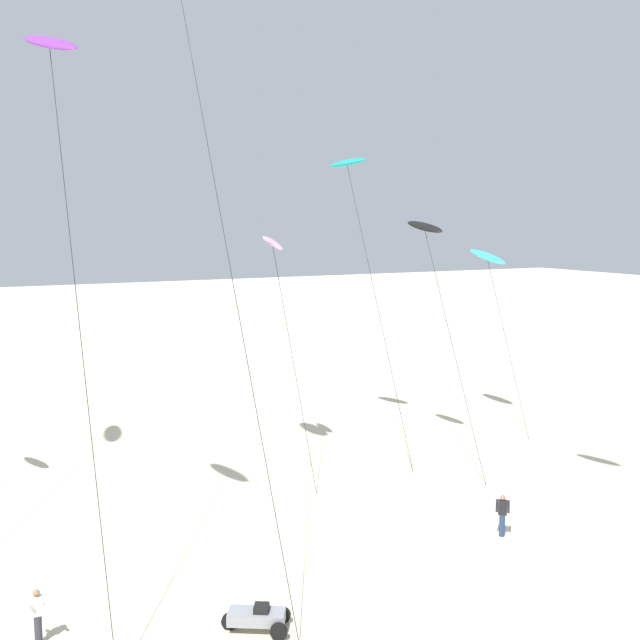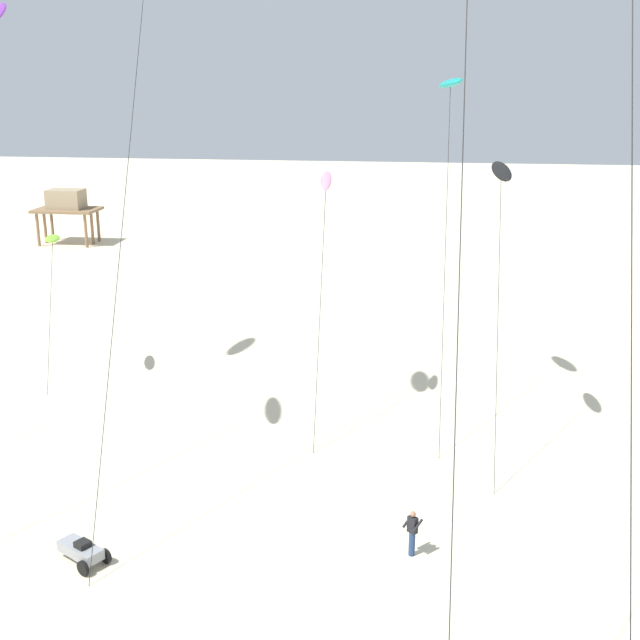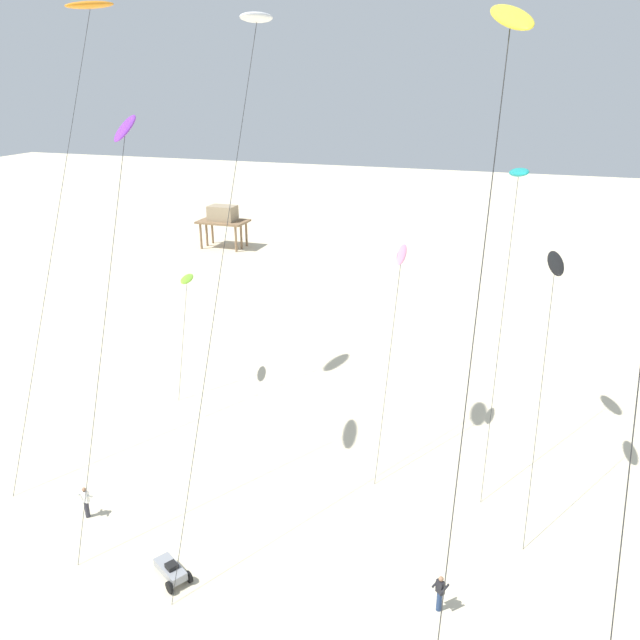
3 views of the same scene
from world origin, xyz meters
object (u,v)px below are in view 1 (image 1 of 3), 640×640
at_px(kite_teal, 348,165).
at_px(kite_flyer_nearest, 502,514).
at_px(beach_buggy, 258,617).
at_px(kite_purple, 50,47).
at_px(kite_pink, 273,247).
at_px(kite_black, 425,229).
at_px(kite_flyer_middle, 37,615).
at_px(kite_cyan, 487,257).

xyz_separation_m(kite_teal, kite_flyer_nearest, (-0.89, -14.17, -14.37)).
bearing_deg(beach_buggy, kite_purple, 124.89).
relative_size(kite_teal, beach_buggy, 7.65).
relative_size(kite_pink, kite_black, 0.93).
bearing_deg(kite_pink, kite_flyer_nearest, -69.39).
bearing_deg(beach_buggy, kite_flyer_middle, 159.38).
bearing_deg(kite_teal, kite_flyer_middle, -142.23).
bearing_deg(kite_cyan, kite_teal, 175.04).
xyz_separation_m(kite_teal, kite_flyer_middle, (-17.84, -13.82, -14.37)).
relative_size(kite_cyan, kite_flyer_nearest, 6.41).
distance_m(kite_teal, kite_purple, 19.13).
relative_size(kite_purple, kite_flyer_middle, 11.08).
relative_size(kite_flyer_nearest, beach_buggy, 0.81).
height_order(kite_teal, kite_flyer_middle, kite_teal).
xyz_separation_m(kite_black, kite_flyer_middle, (-19.98, -9.53, -10.95)).
bearing_deg(kite_black, kite_purple, -163.34).
relative_size(kite_teal, kite_black, 1.27).
height_order(kite_pink, kite_flyer_nearest, kite_pink).
xyz_separation_m(kite_black, beach_buggy, (-14.03, -11.77, -11.42)).
height_order(kite_flyer_nearest, kite_flyer_middle, same).
bearing_deg(kite_black, kite_flyer_middle, -154.50).
bearing_deg(beach_buggy, kite_teal, 53.49).
xyz_separation_m(kite_cyan, kite_purple, (-25.39, -9.00, 7.56)).
xyz_separation_m(kite_purple, kite_flyer_middle, (-1.59, -4.02, -16.77)).
height_order(kite_teal, kite_black, kite_teal).
bearing_deg(kite_flyer_nearest, kite_cyan, 53.16).
relative_size(kite_purple, beach_buggy, 8.99).
relative_size(kite_flyer_nearest, kite_flyer_middle, 1.00).
relative_size(kite_teal, kite_flyer_middle, 9.44).
bearing_deg(beach_buggy, kite_cyan, 35.98).
distance_m(kite_flyer_middle, beach_buggy, 6.37).
bearing_deg(kite_teal, kite_flyer_nearest, -93.59).
relative_size(kite_cyan, kite_purple, 0.58).
bearing_deg(kite_flyer_middle, kite_cyan, 25.78).
distance_m(kite_cyan, kite_black, 8.02).
xyz_separation_m(kite_teal, kite_cyan, (9.14, -0.79, -5.17)).
bearing_deg(kite_flyer_middle, kite_purple, 68.49).
bearing_deg(kite_pink, kite_cyan, 5.72).
bearing_deg(kite_flyer_nearest, kite_pink, 110.61).
xyz_separation_m(kite_cyan, kite_black, (-7.00, -3.50, 1.75)).
height_order(kite_purple, kite_flyer_nearest, kite_purple).
xyz_separation_m(kite_flyer_middle, beach_buggy, (5.95, -2.24, -0.46)).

